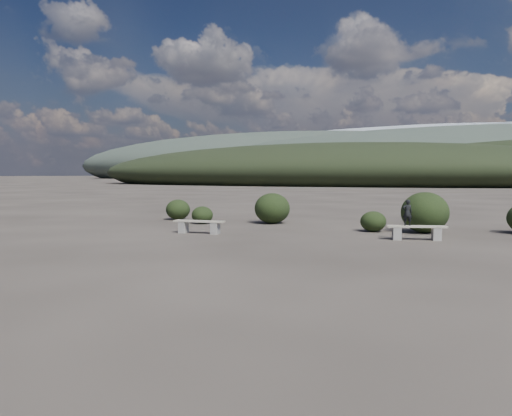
% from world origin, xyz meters
% --- Properties ---
extents(ground, '(1200.00, 1200.00, 0.00)m').
position_xyz_m(ground, '(0.00, 0.00, 0.00)').
color(ground, '#312B26').
rests_on(ground, ground).
extents(bench_left, '(1.96, 0.64, 0.48)m').
position_xyz_m(bench_left, '(-3.45, 4.72, 0.29)').
color(bench_left, gray).
rests_on(bench_left, ground).
extents(bench_right, '(1.95, 0.96, 0.48)m').
position_xyz_m(bench_right, '(4.09, 6.14, 0.29)').
color(bench_right, gray).
rests_on(bench_right, ground).
extents(seated_person, '(0.37, 0.31, 0.87)m').
position_xyz_m(seated_person, '(3.79, 6.05, 0.91)').
color(seated_person, black).
rests_on(seated_person, bench_right).
extents(shrub_a, '(0.94, 0.94, 0.77)m').
position_xyz_m(shrub_a, '(-5.22, 7.92, 0.39)').
color(shrub_a, black).
rests_on(shrub_a, ground).
extents(shrub_b, '(1.58, 1.58, 1.35)m').
position_xyz_m(shrub_b, '(-2.46, 9.34, 0.68)').
color(shrub_b, black).
rests_on(shrub_b, ground).
extents(shrub_c, '(0.98, 0.98, 0.78)m').
position_xyz_m(shrub_c, '(2.28, 8.00, 0.39)').
color(shrub_c, black).
rests_on(shrub_c, ground).
extents(shrub_d, '(1.75, 1.75, 1.53)m').
position_xyz_m(shrub_d, '(4.11, 8.41, 0.76)').
color(shrub_d, black).
rests_on(shrub_d, ground).
extents(shrub_f, '(1.16, 1.16, 0.98)m').
position_xyz_m(shrub_f, '(-7.31, 9.14, 0.49)').
color(shrub_f, black).
rests_on(shrub_f, ground).
extents(mountain_ridges, '(500.00, 400.00, 56.00)m').
position_xyz_m(mountain_ridges, '(-7.48, 339.06, 10.84)').
color(mountain_ridges, black).
rests_on(mountain_ridges, ground).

